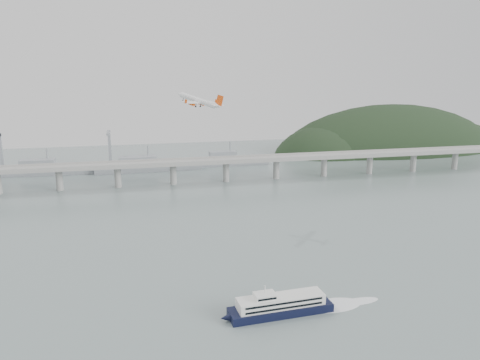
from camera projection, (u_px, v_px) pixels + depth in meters
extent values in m
plane|color=slate|center=(263.00, 267.00, 253.15)|extent=(900.00, 900.00, 0.00)
cube|color=gray|center=(205.00, 162.00, 438.04)|extent=(800.00, 22.00, 2.20)
cube|color=gray|center=(207.00, 162.00, 427.63)|extent=(800.00, 0.60, 1.80)
cube|color=gray|center=(203.00, 158.00, 447.53)|extent=(800.00, 0.60, 1.80)
cylinder|color=gray|center=(59.00, 180.00, 411.83)|extent=(6.00, 6.00, 21.00)
cylinder|color=gray|center=(118.00, 177.00, 422.85)|extent=(6.00, 6.00, 21.00)
cylinder|color=gray|center=(173.00, 174.00, 433.86)|extent=(6.00, 6.00, 21.00)
cylinder|color=gray|center=(226.00, 172.00, 444.88)|extent=(6.00, 6.00, 21.00)
cylinder|color=gray|center=(276.00, 169.00, 455.89)|extent=(6.00, 6.00, 21.00)
cylinder|color=gray|center=(324.00, 167.00, 466.90)|extent=(6.00, 6.00, 21.00)
cylinder|color=gray|center=(370.00, 165.00, 477.92)|extent=(6.00, 6.00, 21.00)
cylinder|color=gray|center=(413.00, 162.00, 488.93)|extent=(6.00, 6.00, 21.00)
cylinder|color=gray|center=(455.00, 160.00, 499.95)|extent=(6.00, 6.00, 21.00)
ellipsoid|color=black|center=(389.00, 162.00, 629.50)|extent=(320.00, 150.00, 156.00)
ellipsoid|color=black|center=(326.00, 163.00, 597.71)|extent=(140.00, 110.00, 96.00)
ellipsoid|color=black|center=(442.00, 163.00, 660.42)|extent=(220.00, 140.00, 120.00)
cube|color=gray|center=(49.00, 171.00, 475.03)|extent=(95.67, 20.15, 8.00)
cube|color=gray|center=(38.00, 163.00, 471.09)|extent=(33.90, 15.02, 8.00)
cylinder|color=gray|center=(47.00, 155.00, 471.33)|extent=(1.60, 1.60, 14.00)
cube|color=gray|center=(149.00, 167.00, 492.32)|extent=(110.55, 21.43, 8.00)
cube|color=gray|center=(138.00, 160.00, 488.05)|extent=(39.01, 16.73, 8.00)
cylinder|color=gray|center=(148.00, 152.00, 488.62)|extent=(1.60, 1.60, 14.00)
cube|color=gray|center=(230.00, 162.00, 521.62)|extent=(85.00, 13.60, 8.00)
cube|color=gray|center=(223.00, 155.00, 517.90)|extent=(29.75, 11.90, 8.00)
cylinder|color=gray|center=(230.00, 147.00, 517.92)|extent=(1.60, 1.60, 14.00)
cube|color=gray|center=(1.00, 152.00, 488.74)|extent=(3.00, 3.00, 40.00)
cube|color=gray|center=(110.00, 148.00, 512.97)|extent=(3.00, 3.00, 40.00)
cube|color=gray|center=(108.00, 133.00, 499.33)|extent=(3.00, 28.00, 3.00)
cube|color=black|center=(281.00, 310.00, 205.10)|extent=(46.77, 13.70, 3.70)
cone|color=black|center=(226.00, 318.00, 198.27)|extent=(4.82, 3.95, 3.70)
cube|color=white|center=(281.00, 301.00, 204.14)|extent=(39.29, 11.43, 4.62)
cube|color=black|center=(285.00, 303.00, 199.50)|extent=(35.08, 2.14, 0.92)
cube|color=black|center=(285.00, 308.00, 200.01)|extent=(35.08, 2.14, 0.92)
cube|color=black|center=(277.00, 294.00, 208.22)|extent=(35.08, 2.14, 0.92)
cube|color=black|center=(277.00, 298.00, 208.73)|extent=(35.08, 2.14, 0.92)
cube|color=white|center=(265.00, 296.00, 201.30)|extent=(9.60, 6.99, 2.40)
cube|color=black|center=(267.00, 299.00, 198.24)|extent=(8.31, 0.58, 0.92)
cylinder|color=white|center=(265.00, 290.00, 200.61)|extent=(0.49, 0.49, 3.70)
ellipsoid|color=white|center=(334.00, 305.00, 212.60)|extent=(27.34, 14.80, 0.18)
ellipsoid|color=white|center=(359.00, 301.00, 216.14)|extent=(20.31, 7.78, 0.18)
cylinder|color=white|center=(198.00, 100.00, 296.53)|extent=(20.73, 22.27, 9.70)
cone|color=white|center=(179.00, 94.00, 303.31)|extent=(5.64, 5.67, 4.31)
cone|color=white|center=(218.00, 106.00, 289.40)|extent=(6.38, 6.25, 4.53)
cube|color=white|center=(199.00, 102.00, 296.40)|extent=(26.04, 26.83, 3.11)
cube|color=white|center=(217.00, 105.00, 289.62)|extent=(10.17, 10.43, 1.54)
cube|color=#E94D0F|center=(220.00, 100.00, 288.24)|extent=(4.49, 3.99, 7.10)
cylinder|color=#E94D0F|center=(202.00, 104.00, 301.91)|extent=(4.64, 4.76, 3.12)
cylinder|color=black|center=(199.00, 103.00, 302.80)|extent=(2.16, 2.03, 2.23)
cube|color=white|center=(202.00, 102.00, 301.62)|extent=(2.06, 1.96, 1.69)
cylinder|color=#E94D0F|center=(192.00, 104.00, 292.97)|extent=(4.64, 4.76, 3.12)
cylinder|color=black|center=(189.00, 103.00, 293.86)|extent=(2.16, 2.03, 2.23)
cube|color=white|center=(192.00, 102.00, 292.68)|extent=(2.06, 1.96, 1.69)
cylinder|color=black|center=(201.00, 105.00, 299.03)|extent=(0.95, 0.78, 2.34)
cylinder|color=black|center=(200.00, 106.00, 299.35)|extent=(1.21, 1.13, 1.29)
cylinder|color=black|center=(196.00, 105.00, 294.80)|extent=(0.95, 0.78, 2.34)
cylinder|color=black|center=(196.00, 106.00, 295.12)|extent=(1.21, 1.13, 1.29)
cylinder|color=black|center=(183.00, 100.00, 302.43)|extent=(0.95, 0.78, 2.34)
cylinder|color=black|center=(183.00, 101.00, 302.74)|extent=(1.21, 1.13, 1.29)
cube|color=#E94D0F|center=(216.00, 101.00, 309.03)|extent=(1.67, 1.48, 2.61)
cube|color=#E94D0F|center=(186.00, 101.00, 281.38)|extent=(1.67, 1.48, 2.61)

